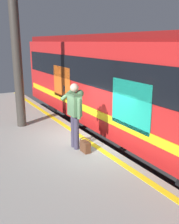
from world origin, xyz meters
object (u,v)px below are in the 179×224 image
(station_column, at_px, (18,66))
(passenger, at_px, (75,111))
(handbag, at_px, (85,146))
(train_carriage, at_px, (122,81))

(station_column, bearing_deg, passenger, -164.06)
(handbag, distance_m, station_column, 3.62)
(passenger, distance_m, station_column, 2.88)
(passenger, bearing_deg, handbag, -164.94)
(passenger, height_order, handbag, passenger)
(passenger, distance_m, handbag, 0.96)
(train_carriage, height_order, handbag, train_carriage)
(train_carriage, distance_m, passenger, 3.07)
(handbag, bearing_deg, passenger, 15.06)
(passenger, xyz_separation_m, station_column, (2.61, 0.75, 0.98))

